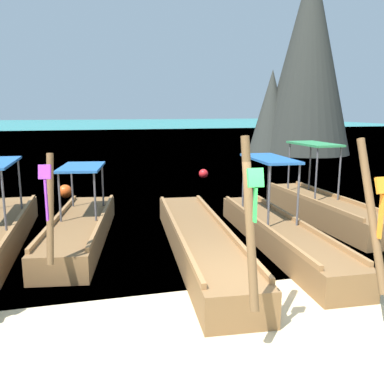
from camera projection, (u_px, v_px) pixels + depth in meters
The scene contains 9 objects.
ground at pixel (245, 320), 6.34m from camera, with size 120.00×120.00×0.00m, color beige.
sea_water at pixel (99, 129), 64.46m from camera, with size 120.00×120.00×0.00m, color teal.
longtail_boat_violet_ribbon at pixel (80, 228), 10.00m from camera, with size 1.97×5.63×2.44m.
longtail_boat_green_ribbon at pixel (200, 242), 9.06m from camera, with size 1.67×7.18×2.84m.
longtail_boat_orange_ribbon at pixel (280, 233), 9.59m from camera, with size 1.33×6.86×2.76m.
longtail_boat_blue_ribbon at pixel (323, 208), 11.77m from camera, with size 1.12×5.68×2.87m.
karst_rock at pixel (305, 63), 28.75m from camera, with size 7.12×6.32×13.38m.
mooring_buoy_near at pixel (203, 174), 19.20m from camera, with size 0.42×0.42×0.42m.
mooring_buoy_far at pixel (65, 191), 14.92m from camera, with size 0.49×0.49×0.49m.
Camera 1 is at (-2.24, -5.43, 3.19)m, focal length 38.65 mm.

